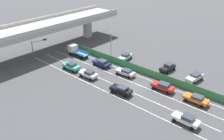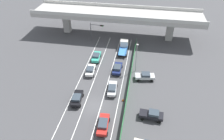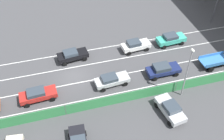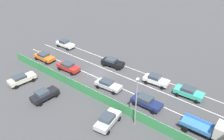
{
  "view_description": "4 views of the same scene",
  "coord_description": "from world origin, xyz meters",
  "px_view_note": "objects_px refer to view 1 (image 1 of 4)",
  "views": [
    {
      "loc": [
        -33.95,
        -24.39,
        24.84
      ],
      "look_at": [
        0.05,
        5.78,
        2.04
      ],
      "focal_mm": 38.4,
      "sensor_mm": 36.0,
      "label": 1
    },
    {
      "loc": [
        8.57,
        -27.45,
        29.72
      ],
      "look_at": [
        2.24,
        8.97,
        2.28
      ],
      "focal_mm": 33.38,
      "sensor_mm": 36.0,
      "label": 2
    },
    {
      "loc": [
        26.86,
        -2.09,
        25.45
      ],
      "look_at": [
        1.9,
        4.9,
        1.44
      ],
      "focal_mm": 43.08,
      "sensor_mm": 36.0,
      "label": 3
    },
    {
      "loc": [
        27.76,
        24.9,
        22.51
      ],
      "look_at": [
        0.2,
        3.06,
        1.73
      ],
      "focal_mm": 38.1,
      "sensor_mm": 36.0,
      "label": 4
    }
  ],
  "objects_px": {
    "traffic_cone": "(141,73)",
    "street_lamp": "(111,43)",
    "car_hatchback_white": "(88,74)",
    "flatbed_truck_blue": "(75,50)",
    "parked_sedan_cream": "(195,77)",
    "car_sedan_black": "(121,89)",
    "car_sedan_red": "(163,86)",
    "car_taxi_orange": "(196,99)",
    "traffic_light": "(38,47)",
    "car_taxi_teal": "(71,66)",
    "parked_wagon_silver": "(125,57)",
    "car_sedan_white": "(186,119)",
    "car_sedan_silver": "(125,72)",
    "parked_sedan_dark": "(168,67)",
    "car_sedan_navy": "(102,63)"
  },
  "relations": [
    {
      "from": "parked_sedan_cream",
      "to": "street_lamp",
      "type": "height_order",
      "value": "street_lamp"
    },
    {
      "from": "flatbed_truck_blue",
      "to": "parked_sedan_cream",
      "type": "relative_size",
      "value": 1.28
    },
    {
      "from": "car_taxi_teal",
      "to": "traffic_light",
      "type": "distance_m",
      "value": 10.04
    },
    {
      "from": "car_sedan_black",
      "to": "parked_wagon_silver",
      "type": "bearing_deg",
      "value": 36.03
    },
    {
      "from": "parked_sedan_dark",
      "to": "parked_sedan_cream",
      "type": "bearing_deg",
      "value": -93.89
    },
    {
      "from": "car_taxi_orange",
      "to": "traffic_light",
      "type": "relative_size",
      "value": 0.8
    },
    {
      "from": "flatbed_truck_blue",
      "to": "parked_sedan_cream",
      "type": "height_order",
      "value": "flatbed_truck_blue"
    },
    {
      "from": "car_sedan_navy",
      "to": "flatbed_truck_blue",
      "type": "xyz_separation_m",
      "value": [
        0.27,
        9.82,
        0.43
      ]
    },
    {
      "from": "car_sedan_black",
      "to": "street_lamp",
      "type": "distance_m",
      "value": 16.39
    },
    {
      "from": "car_sedan_navy",
      "to": "parked_sedan_dark",
      "type": "height_order",
      "value": "parked_sedan_dark"
    },
    {
      "from": "traffic_cone",
      "to": "car_taxi_orange",
      "type": "bearing_deg",
      "value": -99.65
    },
    {
      "from": "car_sedan_black",
      "to": "car_sedan_red",
      "type": "bearing_deg",
      "value": -39.89
    },
    {
      "from": "flatbed_truck_blue",
      "to": "traffic_light",
      "type": "xyz_separation_m",
      "value": [
        -8.67,
        3.41,
        2.68
      ]
    },
    {
      "from": "car_sedan_navy",
      "to": "car_hatchback_white",
      "type": "bearing_deg",
      "value": -163.46
    },
    {
      "from": "car_sedan_black",
      "to": "flatbed_truck_blue",
      "type": "relative_size",
      "value": 0.74
    },
    {
      "from": "traffic_cone",
      "to": "street_lamp",
      "type": "bearing_deg",
      "value": 81.33
    },
    {
      "from": "car_sedan_black",
      "to": "street_lamp",
      "type": "relative_size",
      "value": 0.61
    },
    {
      "from": "parked_sedan_cream",
      "to": "car_sedan_silver",
      "type": "bearing_deg",
      "value": 121.96
    },
    {
      "from": "car_sedan_silver",
      "to": "flatbed_truck_blue",
      "type": "height_order",
      "value": "flatbed_truck_blue"
    },
    {
      "from": "car_sedan_black",
      "to": "traffic_cone",
      "type": "xyz_separation_m",
      "value": [
        8.91,
        1.72,
        -0.56
      ]
    },
    {
      "from": "car_sedan_black",
      "to": "car_sedan_silver",
      "type": "xyz_separation_m",
      "value": [
        6.35,
        4.06,
        -0.04
      ]
    },
    {
      "from": "parked_sedan_cream",
      "to": "street_lamp",
      "type": "bearing_deg",
      "value": 100.05
    },
    {
      "from": "car_sedan_white",
      "to": "traffic_light",
      "type": "bearing_deg",
      "value": 92.86
    },
    {
      "from": "car_sedan_black",
      "to": "car_sedan_silver",
      "type": "bearing_deg",
      "value": 32.6
    },
    {
      "from": "car_sedan_navy",
      "to": "car_taxi_orange",
      "type": "bearing_deg",
      "value": -89.42
    },
    {
      "from": "car_sedan_white",
      "to": "traffic_cone",
      "type": "height_order",
      "value": "car_sedan_white"
    },
    {
      "from": "car_hatchback_white",
      "to": "car_taxi_teal",
      "type": "distance_m",
      "value": 5.77
    },
    {
      "from": "car_taxi_orange",
      "to": "parked_sedan_dark",
      "type": "xyz_separation_m",
      "value": [
        8.01,
        10.36,
        0.07
      ]
    },
    {
      "from": "parked_sedan_cream",
      "to": "traffic_cone",
      "type": "relative_size",
      "value": 6.69
    },
    {
      "from": "car_sedan_black",
      "to": "traffic_light",
      "type": "distance_m",
      "value": 24.79
    },
    {
      "from": "car_sedan_navy",
      "to": "parked_wagon_silver",
      "type": "height_order",
      "value": "parked_wagon_silver"
    },
    {
      "from": "car_sedan_silver",
      "to": "car_sedan_red",
      "type": "bearing_deg",
      "value": -89.77
    },
    {
      "from": "car_sedan_black",
      "to": "car_sedan_silver",
      "type": "height_order",
      "value": "car_sedan_black"
    },
    {
      "from": "car_hatchback_white",
      "to": "traffic_cone",
      "type": "relative_size",
      "value": 6.28
    },
    {
      "from": "car_sedan_white",
      "to": "car_hatchback_white",
      "type": "bearing_deg",
      "value": 88.88
    },
    {
      "from": "parked_sedan_dark",
      "to": "traffic_cone",
      "type": "relative_size",
      "value": 6.25
    },
    {
      "from": "parked_sedan_dark",
      "to": "street_lamp",
      "type": "xyz_separation_m",
      "value": [
        -4.08,
        13.84,
        3.51
      ]
    },
    {
      "from": "car_hatchback_white",
      "to": "street_lamp",
      "type": "xyz_separation_m",
      "value": [
        10.22,
        2.6,
        3.54
      ]
    },
    {
      "from": "car_sedan_silver",
      "to": "car_sedan_white",
      "type": "relative_size",
      "value": 1.05
    },
    {
      "from": "car_hatchback_white",
      "to": "car_sedan_black",
      "type": "xyz_separation_m",
      "value": [
        -0.27,
        -9.48,
        -0.01
      ]
    },
    {
      "from": "parked_sedan_dark",
      "to": "traffic_cone",
      "type": "xyz_separation_m",
      "value": [
        -5.66,
        3.48,
        -0.6
      ]
    },
    {
      "from": "car_taxi_teal",
      "to": "car_sedan_black",
      "type": "bearing_deg",
      "value": -91.06
    },
    {
      "from": "car_hatchback_white",
      "to": "parked_sedan_cream",
      "type": "relative_size",
      "value": 0.94
    },
    {
      "from": "car_hatchback_white",
      "to": "parked_sedan_cream",
      "type": "height_order",
      "value": "car_hatchback_white"
    },
    {
      "from": "parked_wagon_silver",
      "to": "car_hatchback_white",
      "type": "bearing_deg",
      "value": 179.45
    },
    {
      "from": "flatbed_truck_blue",
      "to": "car_sedan_red",
      "type": "bearing_deg",
      "value": -90.45
    },
    {
      "from": "car_sedan_black",
      "to": "car_sedan_navy",
      "type": "height_order",
      "value": "car_sedan_navy"
    },
    {
      "from": "parked_sedan_dark",
      "to": "parked_wagon_silver",
      "type": "distance_m",
      "value": 11.25
    },
    {
      "from": "traffic_light",
      "to": "street_lamp",
      "type": "bearing_deg",
      "value": -44.68
    },
    {
      "from": "car_sedan_silver",
      "to": "parked_sedan_dark",
      "type": "bearing_deg",
      "value": -35.28
    }
  ]
}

